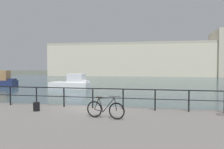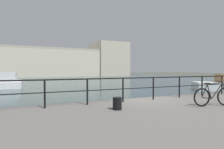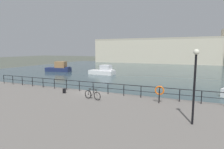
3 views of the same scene
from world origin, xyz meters
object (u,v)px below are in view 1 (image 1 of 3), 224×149
at_px(moored_cabin_cruiser, 72,83).
at_px(parked_bicycle, 105,109).
at_px(harbor_building, 169,59).
at_px(mooring_bollard, 36,107).

distance_m(moored_cabin_cruiser, parked_bicycle, 24.21).
height_order(harbor_building, mooring_bollard, harbor_building).
bearing_deg(moored_cabin_cruiser, mooring_bollard, -70.48).
distance_m(parked_bicycle, mooring_bollard, 3.86).
xyz_separation_m(moored_cabin_cruiser, mooring_bollard, (6.24, -21.11, 0.49)).
bearing_deg(moored_cabin_cruiser, parked_bicycle, -62.60).
bearing_deg(harbor_building, mooring_bollard, -97.24).
height_order(moored_cabin_cruiser, parked_bicycle, moored_cabin_cruiser).
bearing_deg(moored_cabin_cruiser, harbor_building, 74.43).
height_order(harbor_building, moored_cabin_cruiser, harbor_building).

